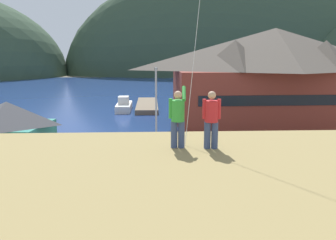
{
  "coord_description": "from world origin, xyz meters",
  "views": [
    {
      "loc": [
        -2.29,
        -18.92,
        8.52
      ],
      "look_at": [
        -1.03,
        9.0,
        3.1
      ],
      "focal_mm": 37.7,
      "sensor_mm": 36.0,
      "label": 1
    }
  ],
  "objects": [
    {
      "name": "parked_car_lone_by_shed",
      "position": [
        5.35,
        0.67,
        1.06
      ],
      "size": [
        4.32,
        2.29,
        1.82
      ],
      "color": "#9EA3A8",
      "rests_on": "parking_lot_pad"
    },
    {
      "name": "parked_car_front_row_end",
      "position": [
        -6.39,
        -0.12,
        1.06
      ],
      "size": [
        4.28,
        2.22,
        1.82
      ],
      "color": "navy",
      "rests_on": "parking_lot_pad"
    },
    {
      "name": "wharf_dock",
      "position": [
        -3.07,
        35.35,
        0.35
      ],
      "size": [
        3.2,
        13.67,
        0.7
      ],
      "color": "#70604C",
      "rests_on": "ground"
    },
    {
      "name": "parking_lot_pad",
      "position": [
        0.0,
        5.0,
        0.05
      ],
      "size": [
        40.0,
        20.0,
        0.1
      ],
      "primitive_type": "cube",
      "color": "slate",
      "rests_on": "ground"
    },
    {
      "name": "harbor_lodge",
      "position": [
        12.02,
        22.09,
        5.99
      ],
      "size": [
        24.44,
        12.12,
        11.22
      ],
      "color": "brown",
      "rests_on": "ground"
    },
    {
      "name": "parked_car_mid_row_center",
      "position": [
        6.41,
        7.63,
        1.06
      ],
      "size": [
        4.22,
        2.1,
        1.82
      ],
      "color": "black",
      "rests_on": "parking_lot_pad"
    },
    {
      "name": "far_hill_east_peak",
      "position": [
        27.82,
        117.82,
        0.0
      ],
      "size": [
        126.09,
        45.14,
        80.21
      ],
      "primitive_type": "ellipsoid",
      "color": "#334733",
      "rests_on": "ground"
    },
    {
      "name": "parked_car_mid_row_far",
      "position": [
        -3.74,
        7.28,
        1.06
      ],
      "size": [
        4.31,
        2.28,
        1.82
      ],
      "color": "navy",
      "rests_on": "parking_lot_pad"
    },
    {
      "name": "parked_car_front_row_silver",
      "position": [
        0.69,
        -0.22,
        1.06
      ],
      "size": [
        4.22,
        2.1,
        1.82
      ],
      "color": "navy",
      "rests_on": "parking_lot_pad"
    },
    {
      "name": "ground_plane",
      "position": [
        0.0,
        0.0,
        0.0
      ],
      "size": [
        600.0,
        600.0,
        0.0
      ],
      "primitive_type": "plane",
      "color": "#66604C"
    },
    {
      "name": "parking_light_pole",
      "position": [
        -1.97,
        10.55,
        4.21
      ],
      "size": [
        0.24,
        0.78,
        7.14
      ],
      "color": "#ADADB2",
      "rests_on": "parking_lot_pad"
    },
    {
      "name": "person_kite_flyer",
      "position": [
        -1.53,
        -8.52,
        6.59
      ],
      "size": [
        0.54,
        0.65,
        1.86
      ],
      "color": "#384770",
      "rests_on": "grassy_hill_foreground"
    },
    {
      "name": "storage_shed_near_lot",
      "position": [
        -12.24,
        5.35,
        2.69
      ],
      "size": [
        5.99,
        5.55,
        5.18
      ],
      "color": "#338475",
      "rests_on": "ground"
    },
    {
      "name": "moored_boat_wharfside",
      "position": [
        -6.45,
        32.55,
        0.72
      ],
      "size": [
        2.11,
        6.57,
        2.16
      ],
      "color": "silver",
      "rests_on": "ground"
    },
    {
      "name": "person_companion",
      "position": [
        -0.53,
        -8.66,
        6.58
      ],
      "size": [
        0.55,
        0.4,
        1.74
      ],
      "color": "#384770",
      "rests_on": "grassy_hill_foreground"
    },
    {
      "name": "bay_water",
      "position": [
        0.0,
        60.0,
        0.01
      ],
      "size": [
        360.0,
        84.0,
        0.03
      ],
      "primitive_type": "cube",
      "color": "navy",
      "rests_on": "ground"
    }
  ]
}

